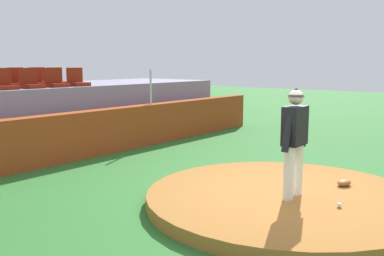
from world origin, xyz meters
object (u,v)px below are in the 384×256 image
object	(u,v)px
stadium_chair_1	(31,82)
stadium_chair_5	(12,81)
baseball	(339,205)
stadium_chair_0	(3,83)
stadium_chair_7	(57,80)
fielding_glove	(344,183)
stadium_chair_2	(55,81)
stadium_chair_10	(17,80)
stadium_chair_11	(39,79)
stadium_chair_6	(36,80)
pitcher	(295,135)
stadium_chair_3	(77,80)

from	to	relation	value
stadium_chair_1	stadium_chair_5	xyz separation A→B (m)	(0.00, 0.90, 0.00)
baseball	stadium_chair_0	bearing A→B (deg)	96.49
stadium_chair_1	stadium_chair_7	distance (m)	1.66
baseball	fielding_glove	size ratio (longest dim) A/B	0.25
stadium_chair_2	stadium_chair_10	distance (m)	1.80
stadium_chair_5	stadium_chair_7	bearing A→B (deg)	-179.43
stadium_chair_10	stadium_chair_1	bearing A→B (deg)	69.56
stadium_chair_11	stadium_chair_6	bearing A→B (deg)	52.91
stadium_chair_1	fielding_glove	bearing A→B (deg)	100.25
pitcher	stadium_chair_6	bearing A→B (deg)	85.24
stadium_chair_11	stadium_chair_0	bearing A→B (deg)	40.64
stadium_chair_6	stadium_chair_1	bearing A→B (deg)	51.78
baseball	fielding_glove	bearing A→B (deg)	15.97
fielding_glove	pitcher	bearing A→B (deg)	-12.72
stadium_chair_3	stadium_chair_7	bearing A→B (deg)	-89.61
fielding_glove	stadium_chair_11	world-z (taller)	stadium_chair_11
baseball	fielding_glove	world-z (taller)	fielding_glove
baseball	stadium_chair_3	distance (m)	8.03
stadium_chair_0	stadium_chair_11	world-z (taller)	same
pitcher	stadium_chair_10	bearing A→B (deg)	85.71
stadium_chair_1	stadium_chair_11	size ratio (longest dim) A/B	1.00
stadium_chair_0	stadium_chair_6	size ratio (longest dim) A/B	1.00
stadium_chair_2	stadium_chair_5	world-z (taller)	same
stadium_chair_6	fielding_glove	bearing A→B (deg)	94.59
stadium_chair_2	stadium_chair_0	bearing A→B (deg)	-0.19
stadium_chair_0	stadium_chair_3	bearing A→B (deg)	179.77
baseball	stadium_chair_11	bearing A→B (deg)	82.73
fielding_glove	stadium_chair_3	distance (m)	7.60
stadium_chair_0	stadium_chair_11	xyz separation A→B (m)	(2.11, 1.81, 0.00)
pitcher	stadium_chair_7	bearing A→B (deg)	80.26
stadium_chair_2	stadium_chair_11	bearing A→B (deg)	-110.75
stadium_chair_3	stadium_chair_11	size ratio (longest dim) A/B	1.00
baseball	stadium_chair_7	bearing A→B (deg)	82.02
stadium_chair_0	stadium_chair_7	world-z (taller)	same
stadium_chair_5	stadium_chair_10	xyz separation A→B (m)	(0.66, 0.88, 0.00)
fielding_glove	stadium_chair_5	size ratio (longest dim) A/B	0.60
fielding_glove	stadium_chair_1	bearing A→B (deg)	-71.94
stadium_chair_1	stadium_chair_0	bearing A→B (deg)	1.11
stadium_chair_10	pitcher	bearing A→B (deg)	87.00
fielding_glove	stadium_chair_0	size ratio (longest dim) A/B	0.60
stadium_chair_7	stadium_chair_3	bearing A→B (deg)	90.39
fielding_glove	stadium_chair_10	size ratio (longest dim) A/B	0.60
stadium_chair_1	stadium_chair_3	size ratio (longest dim) A/B	1.00
stadium_chair_0	stadium_chair_3	world-z (taller)	same
stadium_chair_10	stadium_chair_11	world-z (taller)	same
fielding_glove	stadium_chair_11	distance (m)	9.38
pitcher	stadium_chair_10	size ratio (longest dim) A/B	3.48
stadium_chair_0	stadium_chair_3	xyz separation A→B (m)	(2.11, -0.01, 0.00)
stadium_chair_11	stadium_chair_10	bearing A→B (deg)	1.26
pitcher	fielding_glove	world-z (taller)	pitcher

